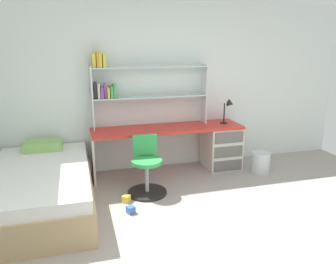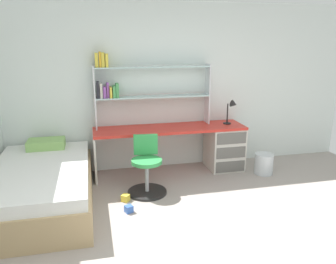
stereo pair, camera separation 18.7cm
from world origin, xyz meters
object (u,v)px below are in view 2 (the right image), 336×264
bookshelf_hutch (137,84)px  waste_bin (264,164)px  desk (208,144)px  toy_block_blue_0 (129,209)px  desk_lamp (232,108)px  toy_block_yellow_1 (125,198)px  swivel_chair (147,171)px  bed_platform (41,186)px

bookshelf_hutch → waste_bin: (1.83, -0.55, -1.19)m
desk → toy_block_blue_0: size_ratio=26.76×
desk_lamp → desk: bearing=177.3°
toy_block_blue_0 → toy_block_yellow_1: toy_block_yellow_1 is taller
swivel_chair → toy_block_yellow_1: (-0.31, -0.20, -0.25)m
desk_lamp → toy_block_yellow_1: 2.14m
waste_bin → toy_block_yellow_1: 2.20m
bookshelf_hutch → desk_lamp: (1.44, -0.19, -0.38)m
bookshelf_hutch → desk_lamp: bookshelf_hutch is taller
bed_platform → waste_bin: 3.17m
desk_lamp → waste_bin: desk_lamp is taller
toy_block_blue_0 → swivel_chair: bearing=58.8°
toy_block_yellow_1 → swivel_chair: bearing=33.4°
swivel_chair → toy_block_blue_0: (-0.30, -0.50, -0.25)m
toy_block_blue_0 → bed_platform: bearing=157.9°
desk_lamp → toy_block_blue_0: bearing=-147.5°
desk_lamp → toy_block_yellow_1: size_ratio=4.42×
desk → swivel_chair: size_ratio=2.98×
desk_lamp → toy_block_blue_0: (-1.74, -1.11, -0.92)m
toy_block_blue_0 → toy_block_yellow_1: 0.29m
waste_bin → bookshelf_hutch: bearing=163.3°
waste_bin → toy_block_yellow_1: (-2.15, -0.45, -0.11)m
desk → toy_block_blue_0: desk is taller
bookshelf_hutch → bed_platform: size_ratio=0.85×
desk → bookshelf_hutch: bookshelf_hutch is taller
toy_block_blue_0 → toy_block_yellow_1: size_ratio=0.98×
bed_platform → toy_block_yellow_1: 1.03m
toy_block_yellow_1 → bed_platform: bearing=173.3°
toy_block_blue_0 → toy_block_yellow_1: (-0.01, 0.29, 0.00)m
desk → desk_lamp: size_ratio=5.92×
desk → toy_block_blue_0: (-1.38, -1.13, -0.37)m
desk → toy_block_yellow_1: 1.66m
desk → bookshelf_hutch: 1.44m
desk_lamp → toy_block_blue_0: 2.26m
desk_lamp → toy_block_yellow_1: (-1.75, -0.82, -0.92)m
waste_bin → toy_block_blue_0: size_ratio=3.68×
toy_block_blue_0 → toy_block_yellow_1: bearing=91.6°
swivel_chair → waste_bin: bearing=7.6°
bed_platform → toy_block_blue_0: bearing=-22.1°
desk → waste_bin: bearing=-26.7°
bookshelf_hutch → toy_block_blue_0: size_ratio=20.37×
bookshelf_hutch → toy_block_blue_0: bearing=-103.3°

